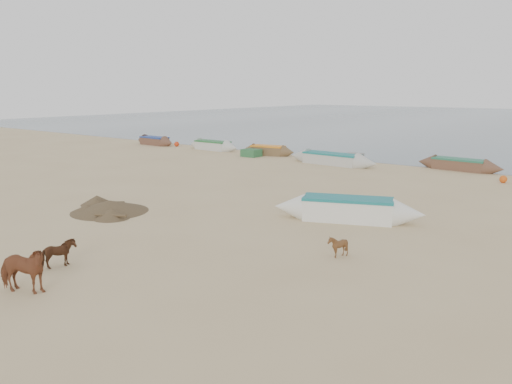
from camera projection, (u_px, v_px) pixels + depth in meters
ground at (193, 234)px, 19.17m from camera, size 140.00×140.00×0.00m
cow_adult at (22, 270)px, 13.49m from camera, size 1.73×1.33×1.33m
calf_front at (338, 246)px, 16.48m from camera, size 0.90×0.86×0.76m
calf_right at (59, 254)px, 15.47m from camera, size 0.87×0.98×0.90m
near_canoe at (348, 209)px, 21.02m from camera, size 6.31×3.56×1.01m
debris_pile at (110, 206)px, 22.65m from camera, size 4.07×4.07×0.52m
waterline_canoes at (408, 163)px, 34.85m from camera, size 55.13×4.69×0.92m
beach_clutter at (462, 172)px, 31.70m from camera, size 43.72×5.03×0.64m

